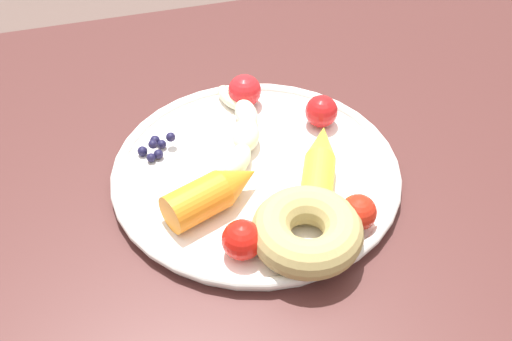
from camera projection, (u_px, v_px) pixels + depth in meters
dining_table at (268, 233)px, 0.74m from camera, size 1.24×0.79×0.70m
plate at (256, 172)px, 0.69m from camera, size 0.31×0.31×0.02m
banana at (238, 136)px, 0.71m from camera, size 0.09×0.19×0.03m
carrot_orange at (214, 193)px, 0.63m from camera, size 0.11×0.08×0.04m
carrot_yellow at (319, 168)px, 0.66m from camera, size 0.08×0.13×0.03m
donut at (307, 231)px, 0.60m from camera, size 0.14×0.14×0.04m
blueberry_pile at (156, 147)px, 0.70m from camera, size 0.04×0.04×0.02m
tomato_near at (358, 212)px, 0.62m from camera, size 0.04×0.04×0.04m
tomato_mid at (321, 111)px, 0.73m from camera, size 0.04×0.04×0.04m
tomato_far at (242, 240)px, 0.59m from camera, size 0.04×0.04×0.04m
tomato_extra at (245, 91)px, 0.76m from camera, size 0.04×0.04×0.04m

